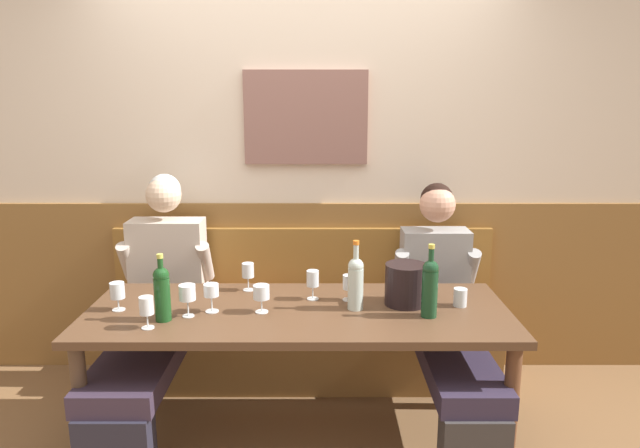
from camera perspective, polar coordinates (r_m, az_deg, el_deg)
The scene contains 19 objects.
room_wall_back at distance 3.63m, azimuth -1.84°, elevation 7.01°, with size 6.80×0.12×2.80m.
wood_wainscot_panel at distance 3.76m, azimuth -1.77°, elevation -6.17°, with size 6.80×0.03×1.09m, color brown.
wall_bench at distance 3.66m, azimuth -1.84°, elevation -11.17°, with size 2.38×0.42×0.94m.
dining_table at distance 2.91m, azimuth -2.28°, elevation -9.87°, with size 2.08×0.79×0.72m.
person_left_seat at distance 3.33m, azimuth -16.18°, elevation -7.72°, with size 0.54×1.22×1.31m.
person_right_seat at distance 3.27m, azimuth 12.17°, elevation -8.11°, with size 0.50×1.22×1.25m.
ice_bucket at distance 2.94m, azimuth 8.37°, elevation -5.91°, with size 0.21×0.21×0.21m, color black.
wine_bottle_amber_mid at distance 2.79m, azimuth -15.44°, elevation -6.47°, with size 0.08×0.08×0.32m.
wine_bottle_clear_water at distance 2.84m, azimuth 3.44°, elevation -5.67°, with size 0.08×0.08×0.35m.
wine_bottle_green_tall at distance 2.79m, azimuth 10.70°, elevation -6.04°, with size 0.08×0.08×0.36m.
wine_glass_center_front at distance 3.13m, azimuth -7.24°, elevation -4.72°, with size 0.06×0.06×0.15m.
wine_glass_left_end at distance 3.00m, azimuth -19.49°, elevation -6.37°, with size 0.07×0.07×0.14m.
wine_glass_mid_right at distance 2.73m, azimuth -16.87°, elevation -7.81°, with size 0.06×0.06×0.15m.
wine_glass_center_rear at distance 2.97m, azimuth 2.75°, elevation -5.91°, with size 0.06×0.06×0.13m.
wine_glass_by_bottle at distance 2.86m, azimuth -10.80°, elevation -6.55°, with size 0.07×0.07×0.14m.
wine_glass_near_bucket at distance 2.98m, azimuth -0.83°, elevation -5.49°, with size 0.06×0.06×0.15m.
wine_glass_right_end at distance 2.82m, azimuth -13.08°, elevation -6.77°, with size 0.08×0.08×0.16m.
wine_glass_mid_left at distance 2.82m, azimuth -5.92°, elevation -6.78°, with size 0.08×0.08×0.14m.
water_tumbler_center at distance 2.99m, azimuth 13.58°, elevation -7.05°, with size 0.07×0.07×0.09m, color silver.
Camera 1 is at (0.11, -2.52, 1.76)m, focal length 32.39 mm.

